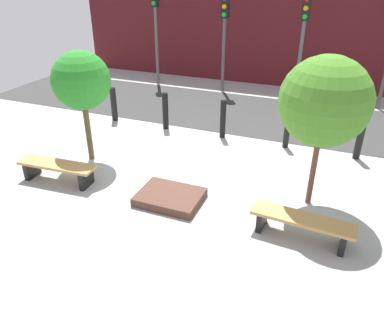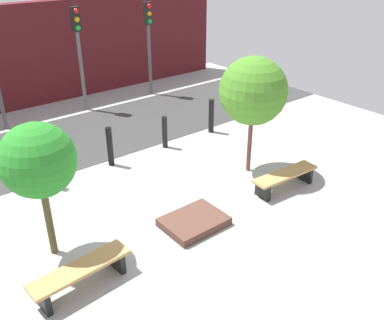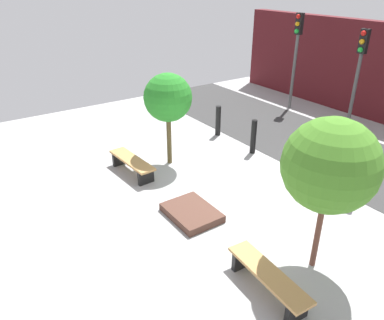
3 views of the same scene
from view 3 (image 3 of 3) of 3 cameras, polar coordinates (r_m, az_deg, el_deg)
The scene contains 13 objects.
ground_plane at distance 9.10m, azimuth 4.53°, elevation -6.71°, with size 18.00×18.00×0.00m, color #A0A0A0.
road_strip at distance 12.27m, azimuth 21.97°, elevation 0.57°, with size 18.00×3.70×0.01m, color #363636.
bench_left at distance 10.39m, azimuth -9.13°, elevation -0.47°, with size 1.79×0.57×0.44m.
bench_right at distance 6.83m, azimuth 11.50°, elevation -17.17°, with size 1.79×0.55×0.43m.
planter_bed at distance 8.61m, azimuth -0.05°, elevation -8.03°, with size 1.27×0.97×0.18m, color #503329.
tree_behind_left_bench at distance 10.29m, azimuth -3.70°, elevation 9.40°, with size 1.33×1.33×2.63m.
tree_behind_right_bench at distance 6.61m, azimuth 20.32°, elevation -0.81°, with size 1.64×1.64×2.95m.
bollard_far_left at distance 12.77m, azimuth 4.00°, elevation 5.99°, with size 0.18×0.18×1.03m, color black.
bollard_left at distance 11.55m, azimuth 9.34°, elevation 3.51°, with size 0.17×0.17×1.06m, color black.
bollard_center at distance 10.48m, azimuth 15.81°, elevation 0.36°, with size 0.16×0.16×1.06m, color black.
bollard_right at distance 9.64m, azimuth 23.52°, elevation -3.79°, with size 0.15×0.15×0.93m, color black.
traffic_light_west at distance 15.57m, azimuth 15.65°, elevation 16.60°, with size 0.28×0.27×3.69m.
traffic_light_mid_west at distance 14.00m, azimuth 24.18°, elevation 13.51°, with size 0.28×0.27×3.40m.
Camera 3 is at (5.87, -4.87, 4.96)m, focal length 35.00 mm.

